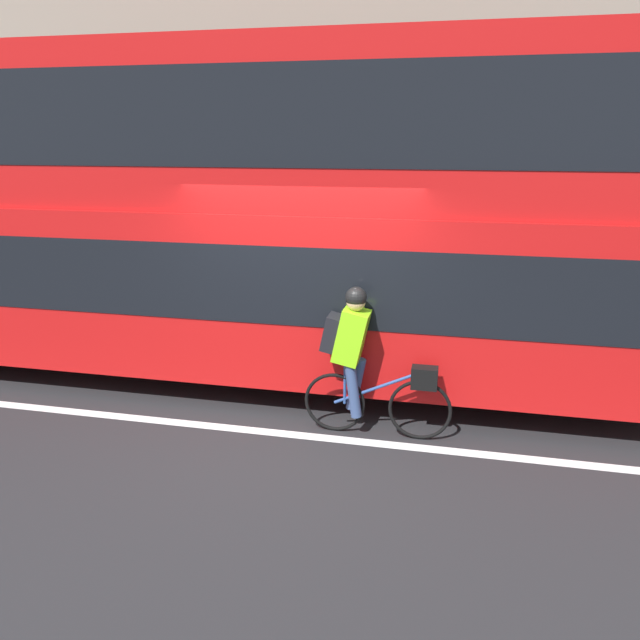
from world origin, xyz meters
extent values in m
plane|color=#232326|center=(0.00, 0.00, 0.00)|extent=(80.00, 80.00, 0.00)
cube|color=silver|center=(0.00, -0.20, 0.00)|extent=(50.00, 0.14, 0.01)
cube|color=gray|center=(0.00, 4.98, 0.07)|extent=(60.00, 2.27, 0.13)
cube|color=gray|center=(0.00, 6.26, 3.62)|extent=(60.00, 0.30, 7.23)
cylinder|color=black|center=(2.05, 1.48, 0.51)|extent=(1.02, 0.30, 1.02)
cylinder|color=black|center=(-4.57, 1.48, 0.51)|extent=(1.02, 0.30, 1.02)
cube|color=red|center=(-1.26, 1.48, 1.25)|extent=(10.67, 2.56, 1.89)
cube|color=black|center=(-1.26, 1.48, 1.48)|extent=(10.25, 2.58, 0.83)
cube|color=red|center=(-1.26, 1.48, 3.08)|extent=(10.67, 2.46, 1.75)
cube|color=black|center=(-1.26, 1.48, 3.16)|extent=(10.25, 2.48, 0.98)
torus|color=black|center=(1.31, 0.00, 0.32)|extent=(0.64, 0.04, 0.64)
torus|color=black|center=(0.43, 0.00, 0.32)|extent=(0.64, 0.04, 0.64)
cylinder|color=#2D4C8C|center=(0.87, 0.00, 0.53)|extent=(0.89, 0.03, 0.44)
cylinder|color=#2D4C8C|center=(0.54, 0.00, 0.56)|extent=(0.03, 0.03, 0.47)
cube|color=black|center=(1.34, 0.00, 0.67)|extent=(0.26, 0.16, 0.22)
cube|color=#8CE019|center=(0.60, 0.00, 1.06)|extent=(0.37, 0.32, 0.58)
cube|color=black|center=(0.40, 0.00, 1.08)|extent=(0.21, 0.26, 0.38)
cylinder|color=#384C7A|center=(0.64, 0.09, 0.51)|extent=(0.21, 0.11, 0.58)
cylinder|color=#384C7A|center=(0.64, -0.09, 0.51)|extent=(0.19, 0.11, 0.58)
sphere|color=tan|center=(0.64, 0.00, 1.42)|extent=(0.19, 0.19, 0.19)
sphere|color=black|center=(0.64, 0.00, 1.46)|extent=(0.21, 0.21, 0.21)
camera|label=1|loc=(1.59, -5.85, 2.98)|focal=35.00mm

